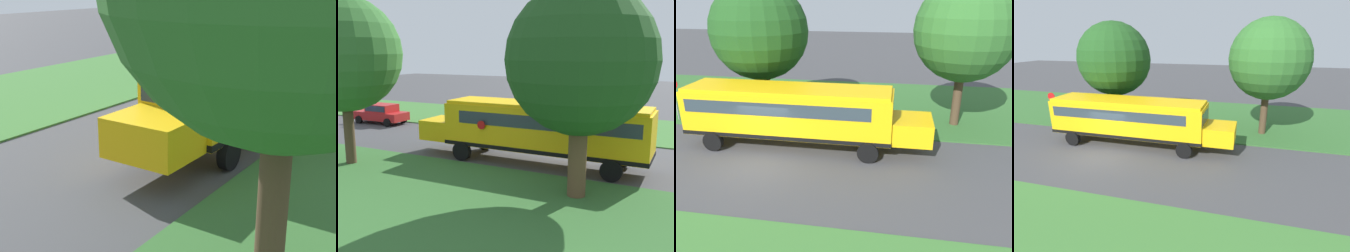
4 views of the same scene
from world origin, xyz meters
The scene contains 7 objects.
ground_plane centered at (0.00, 0.00, 0.00)m, with size 120.00×120.00×0.00m, color #424244.
grass_verge centered at (-10.00, 0.00, 0.04)m, with size 12.00×80.00×0.08m, color #33662D.
school_bus centered at (-2.27, 1.12, 1.92)m, with size 2.85×12.42×3.16m.
oak_tree_beside_bus centered at (-5.92, -1.98, 5.51)m, with size 5.74×5.74×8.30m.
oak_tree_roadside_mid centered at (-6.63, 9.80, 5.59)m, with size 5.69×5.69×8.45m.
stop_sign centered at (-4.60, -7.30, 1.74)m, with size 0.08×0.68×2.74m.
trash_bin centered at (-5.72, -6.83, 0.45)m, with size 0.56×0.56×0.90m, color #2D4C33.
Camera 4 is at (13.21, 8.73, 7.03)m, focal length 28.00 mm.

